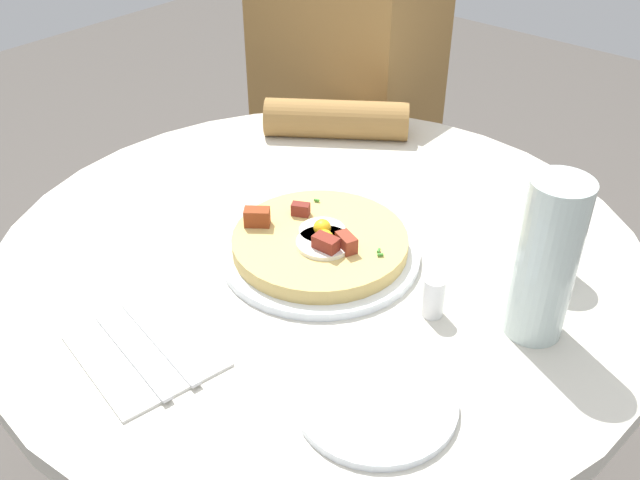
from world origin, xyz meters
The scene contains 11 objects.
dining_table centered at (0.00, 0.00, 0.54)m, with size 0.93×0.93×0.71m.
person_seated centered at (0.37, -0.52, 0.51)m, with size 0.48×0.47×1.14m.
pizza_plate centered at (-0.01, 0.02, 0.71)m, with size 0.28×0.28×0.01m, color white.
breakfast_pizza centered at (-0.01, 0.02, 0.73)m, with size 0.25×0.25×0.05m.
bread_plate centered at (-0.24, 0.19, 0.71)m, with size 0.18×0.18×0.01m, color white.
napkin centered at (0.02, 0.30, 0.71)m, with size 0.17×0.14×0.00m, color white.
fork centered at (0.02, 0.31, 0.71)m, with size 0.18×0.01×0.01m, color silver.
knife centered at (0.02, 0.28, 0.71)m, with size 0.18×0.01×0.01m, color silver.
water_glass centered at (-0.26, -0.16, 0.76)m, with size 0.07×0.07×0.10m, color silver.
water_bottle centered at (-0.31, -0.04, 0.81)m, with size 0.07×0.07×0.21m, color silver.
salt_shaker centered at (-0.20, 0.02, 0.73)m, with size 0.03×0.03×0.06m, color white.
Camera 1 is at (-0.54, 0.63, 1.30)m, focal length 40.09 mm.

